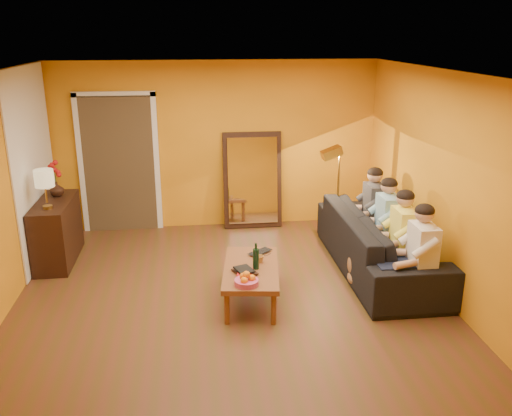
{
  "coord_description": "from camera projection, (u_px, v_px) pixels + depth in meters",
  "views": [
    {
      "loc": [
        -0.38,
        -5.58,
        3.02
      ],
      "look_at": [
        0.35,
        0.5,
        1.0
      ],
      "focal_mm": 38.0,
      "sensor_mm": 36.0,
      "label": 1
    }
  ],
  "objects": [
    {
      "name": "room_shell",
      "position": [
        227.0,
        188.0,
        6.19
      ],
      "size": [
        5.0,
        5.5,
        2.6
      ],
      "color": "brown",
      "rests_on": "ground"
    },
    {
      "name": "white_accent",
      "position": [
        34.0,
        166.0,
        7.21
      ],
      "size": [
        0.02,
        1.9,
        2.58
      ],
      "primitive_type": "cube",
      "color": "white",
      "rests_on": "wall_left"
    },
    {
      "name": "doorway_recess",
      "position": [
        120.0,
        163.0,
        8.42
      ],
      "size": [
        1.06,
        0.3,
        2.1
      ],
      "primitive_type": "cube",
      "color": "#3F2D19",
      "rests_on": "floor"
    },
    {
      "name": "door_jamb_left",
      "position": [
        81.0,
        166.0,
        8.24
      ],
      "size": [
        0.08,
        0.06,
        2.2
      ],
      "primitive_type": "cube",
      "color": "white",
      "rests_on": "wall_back"
    },
    {
      "name": "door_jamb_right",
      "position": [
        157.0,
        164.0,
        8.37
      ],
      "size": [
        0.08,
        0.06,
        2.2
      ],
      "primitive_type": "cube",
      "color": "white",
      "rests_on": "wall_back"
    },
    {
      "name": "door_header",
      "position": [
        114.0,
        94.0,
        7.97
      ],
      "size": [
        1.22,
        0.06,
        0.08
      ],
      "primitive_type": "cube",
      "color": "white",
      "rests_on": "wall_back"
    },
    {
      "name": "mirror_frame",
      "position": [
        252.0,
        180.0,
        8.56
      ],
      "size": [
        0.92,
        0.27,
        1.51
      ],
      "primitive_type": "cube",
      "rotation": [
        -0.14,
        0.0,
        0.0
      ],
      "color": "black",
      "rests_on": "floor"
    },
    {
      "name": "mirror_glass",
      "position": [
        253.0,
        181.0,
        8.52
      ],
      "size": [
        0.78,
        0.21,
        1.35
      ],
      "primitive_type": "cube",
      "rotation": [
        -0.14,
        0.0,
        0.0
      ],
      "color": "white",
      "rests_on": "mirror_frame"
    },
    {
      "name": "sideboard",
      "position": [
        57.0,
        231.0,
        7.32
      ],
      "size": [
        0.44,
        1.18,
        0.85
      ],
      "primitive_type": "cube",
      "color": "black",
      "rests_on": "floor"
    },
    {
      "name": "table_lamp",
      "position": [
        45.0,
        189.0,
        6.83
      ],
      "size": [
        0.24,
        0.24,
        0.51
      ],
      "primitive_type": null,
      "color": "beige",
      "rests_on": "sideboard"
    },
    {
      "name": "sofa",
      "position": [
        379.0,
        242.0,
        7.06
      ],
      "size": [
        2.64,
        1.03,
        0.77
      ],
      "primitive_type": "imported",
      "rotation": [
        0.0,
        0.0,
        1.57
      ],
      "color": "black",
      "rests_on": "floor"
    },
    {
      "name": "coffee_table",
      "position": [
        251.0,
        283.0,
        6.3
      ],
      "size": [
        0.77,
        1.29,
        0.42
      ],
      "primitive_type": null,
      "rotation": [
        0.0,
        0.0,
        -0.13
      ],
      "color": "brown",
      "rests_on": "floor"
    },
    {
      "name": "floor_lamp",
      "position": [
        338.0,
        197.0,
        7.81
      ],
      "size": [
        0.31,
        0.26,
        1.44
      ],
      "primitive_type": null,
      "rotation": [
        0.0,
        0.0,
        0.06
      ],
      "color": "#AD8232",
      "rests_on": "floor"
    },
    {
      "name": "dog",
      "position": [
        361.0,
        261.0,
        6.65
      ],
      "size": [
        0.41,
        0.58,
        0.64
      ],
      "primitive_type": null,
      "rotation": [
        0.0,
        0.0,
        -0.12
      ],
      "color": "olive",
      "rests_on": "floor"
    },
    {
      "name": "person_far_left",
      "position": [
        422.0,
        256.0,
        6.06
      ],
      "size": [
        0.7,
        0.44,
        1.22
      ],
      "primitive_type": null,
      "color": "silver",
      "rests_on": "sofa"
    },
    {
      "name": "person_mid_left",
      "position": [
        403.0,
        238.0,
        6.58
      ],
      "size": [
        0.7,
        0.44,
        1.22
      ],
      "primitive_type": null,
      "color": "#F5E651",
      "rests_on": "sofa"
    },
    {
      "name": "person_mid_right",
      "position": [
        388.0,
        223.0,
        7.09
      ],
      "size": [
        0.7,
        0.44,
        1.22
      ],
      "primitive_type": null,
      "color": "#83B2CB",
      "rests_on": "sofa"
    },
    {
      "name": "person_far_right",
      "position": [
        374.0,
        210.0,
        7.61
      ],
      "size": [
        0.7,
        0.44,
        1.22
      ],
      "primitive_type": null,
      "color": "#323237",
      "rests_on": "sofa"
    },
    {
      "name": "fruit_bowl",
      "position": [
        246.0,
        278.0,
        5.78
      ],
      "size": [
        0.26,
        0.26,
        0.16
      ],
      "primitive_type": null,
      "color": "#BF436C",
      "rests_on": "coffee_table"
    },
    {
      "name": "wine_bottle",
      "position": [
        256.0,
        256.0,
        6.15
      ],
      "size": [
        0.07,
        0.07,
        0.31
      ],
      "primitive_type": "cylinder",
      "color": "black",
      "rests_on": "coffee_table"
    },
    {
      "name": "tumbler",
      "position": [
        260.0,
        259.0,
        6.35
      ],
      "size": [
        0.11,
        0.11,
        0.08
      ],
      "primitive_type": "imported",
      "rotation": [
        0.0,
        0.0,
        -0.23
      ],
      "color": "#B27F3F",
      "rests_on": "coffee_table"
    },
    {
      "name": "laptop",
      "position": [
        263.0,
        253.0,
        6.58
      ],
      "size": [
        0.38,
        0.36,
        0.03
      ],
      "primitive_type": "imported",
      "rotation": [
        0.0,
        0.0,
        0.67
      ],
      "color": "black",
      "rests_on": "coffee_table"
    },
    {
      "name": "book_lower",
      "position": [
        237.0,
        274.0,
        6.02
      ],
      "size": [
        0.3,
        0.33,
        0.03
      ],
      "primitive_type": "imported",
      "rotation": [
        0.0,
        0.0,
        0.45
      ],
      "color": "black",
      "rests_on": "coffee_table"
    },
    {
      "name": "book_mid",
      "position": [
        238.0,
        272.0,
        6.03
      ],
      "size": [
        0.21,
        0.25,
        0.02
      ],
      "primitive_type": "imported",
      "rotation": [
        0.0,
        0.0,
        -0.25
      ],
      "color": "#AD1513",
      "rests_on": "book_lower"
    },
    {
      "name": "book_upper",
      "position": [
        237.0,
        271.0,
        6.0
      ],
      "size": [
        0.24,
        0.28,
        0.02
      ],
      "primitive_type": "imported",
      "rotation": [
        0.0,
        0.0,
        0.35
      ],
      "color": "black",
      "rests_on": "book_mid"
    },
    {
      "name": "vase",
      "position": [
        57.0,
        189.0,
        7.4
      ],
      "size": [
        0.19,
        0.19,
        0.2
      ],
      "primitive_type": "imported",
      "color": "black",
      "rests_on": "sideboard"
    },
    {
      "name": "flowers",
      "position": [
        54.0,
        170.0,
        7.31
      ],
      "size": [
        0.17,
        0.17,
        0.51
      ],
      "primitive_type": null,
      "color": "#AD1513",
      "rests_on": "vase"
    }
  ]
}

